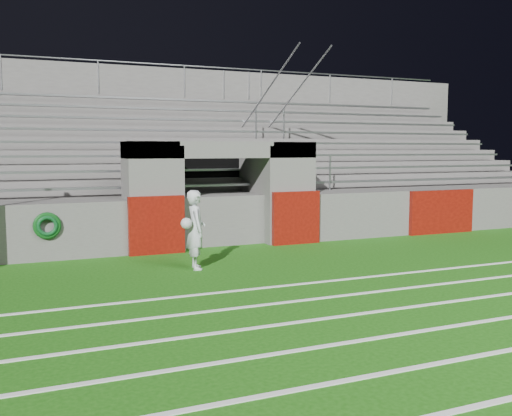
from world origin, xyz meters
name	(u,v)px	position (x,y,z in m)	size (l,w,h in m)	color
ground	(283,273)	(0.00, 0.00, 0.00)	(90.00, 90.00, 0.00)	#19540E
field_markings	(471,357)	(0.00, -5.00, 0.01)	(28.00, 8.09, 0.01)	white
stadium_structure	(175,178)	(0.00, 7.97, 1.49)	(26.00, 8.48, 5.42)	#565351
goalkeeper_with_ball	(196,229)	(-1.46, 1.02, 0.81)	(0.57, 0.63, 1.60)	silver
hose_coil	(47,226)	(-4.17, 2.93, 0.79)	(0.58, 0.15, 0.58)	#0D4514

